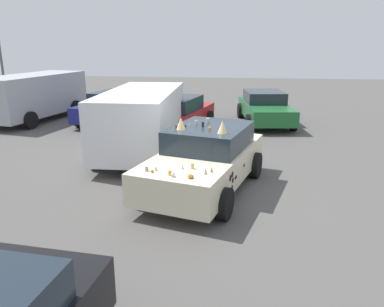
{
  "coord_description": "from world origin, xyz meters",
  "views": [
    {
      "loc": [
        -8.48,
        -0.81,
        3.43
      ],
      "look_at": [
        0.0,
        0.3,
        0.9
      ],
      "focal_mm": 35.31,
      "sensor_mm": 36.0,
      "label": 1
    }
  ],
  "objects_px": {
    "parked_van_near_left": "(142,119)",
    "parked_sedan_far_right": "(114,107)",
    "parked_van_row_back_center": "(34,95)",
    "parked_sedan_row_back_far": "(265,107)",
    "lot_lamp_post": "(0,49)",
    "art_car_decorated": "(206,158)",
    "parked_sedan_far_left": "(177,114)"
  },
  "relations": [
    {
      "from": "parked_sedan_far_right",
      "to": "art_car_decorated",
      "type": "bearing_deg",
      "value": 43.13
    },
    {
      "from": "parked_van_row_back_center",
      "to": "parked_van_near_left",
      "type": "bearing_deg",
      "value": -116.76
    },
    {
      "from": "parked_van_row_back_center",
      "to": "parked_sedan_far_right",
      "type": "height_order",
      "value": "parked_van_row_back_center"
    },
    {
      "from": "parked_van_row_back_center",
      "to": "parked_sedan_row_back_far",
      "type": "distance_m",
      "value": 10.31
    },
    {
      "from": "parked_van_near_left",
      "to": "parked_sedan_far_left",
      "type": "xyz_separation_m",
      "value": [
        3.29,
        -0.55,
        -0.43
      ]
    },
    {
      "from": "parked_van_near_left",
      "to": "parked_van_row_back_center",
      "type": "height_order",
      "value": "parked_van_row_back_center"
    },
    {
      "from": "parked_sedan_far_left",
      "to": "lot_lamp_post",
      "type": "height_order",
      "value": "lot_lamp_post"
    },
    {
      "from": "art_car_decorated",
      "to": "parked_sedan_far_left",
      "type": "height_order",
      "value": "art_car_decorated"
    },
    {
      "from": "parked_sedan_far_left",
      "to": "lot_lamp_post",
      "type": "distance_m",
      "value": 10.51
    },
    {
      "from": "parked_van_near_left",
      "to": "parked_sedan_far_right",
      "type": "xyz_separation_m",
      "value": [
        4.67,
        2.52,
        -0.44
      ]
    },
    {
      "from": "parked_sedan_far_right",
      "to": "parked_sedan_row_back_far",
      "type": "distance_m",
      "value": 6.63
    },
    {
      "from": "parked_van_row_back_center",
      "to": "parked_sedan_row_back_far",
      "type": "height_order",
      "value": "parked_van_row_back_center"
    },
    {
      "from": "art_car_decorated",
      "to": "lot_lamp_post",
      "type": "xyz_separation_m",
      "value": [
        9.59,
        11.29,
        2.33
      ]
    },
    {
      "from": "parked_sedan_far_right",
      "to": "parked_sedan_row_back_far",
      "type": "height_order",
      "value": "parked_sedan_row_back_far"
    },
    {
      "from": "parked_van_row_back_center",
      "to": "lot_lamp_post",
      "type": "xyz_separation_m",
      "value": [
        2.21,
        2.84,
        1.94
      ]
    },
    {
      "from": "art_car_decorated",
      "to": "parked_van_row_back_center",
      "type": "bearing_deg",
      "value": -116.18
    },
    {
      "from": "parked_van_near_left",
      "to": "parked_van_row_back_center",
      "type": "distance_m",
      "value": 7.75
    },
    {
      "from": "parked_sedan_far_right",
      "to": "parked_sedan_row_back_far",
      "type": "bearing_deg",
      "value": 105.7
    },
    {
      "from": "parked_van_row_back_center",
      "to": "parked_sedan_far_right",
      "type": "bearing_deg",
      "value": -79.63
    },
    {
      "from": "parked_van_near_left",
      "to": "lot_lamp_post",
      "type": "relative_size",
      "value": 0.98
    },
    {
      "from": "parked_van_row_back_center",
      "to": "parked_sedan_row_back_far",
      "type": "xyz_separation_m",
      "value": [
        0.65,
        -10.28,
        -0.46
      ]
    },
    {
      "from": "parked_sedan_far_left",
      "to": "parked_sedan_far_right",
      "type": "height_order",
      "value": "parked_sedan_far_left"
    },
    {
      "from": "art_car_decorated",
      "to": "parked_sedan_row_back_far",
      "type": "distance_m",
      "value": 8.23
    },
    {
      "from": "parked_van_near_left",
      "to": "parked_sedan_far_right",
      "type": "height_order",
      "value": "parked_van_near_left"
    },
    {
      "from": "parked_sedan_far_left",
      "to": "parked_van_row_back_center",
      "type": "bearing_deg",
      "value": 90.87
    },
    {
      "from": "lot_lamp_post",
      "to": "parked_van_row_back_center",
      "type": "bearing_deg",
      "value": -127.88
    },
    {
      "from": "art_car_decorated",
      "to": "parked_sedan_far_left",
      "type": "xyz_separation_m",
      "value": [
        6.01,
        1.7,
        -0.05
      ]
    },
    {
      "from": "parked_sedan_row_back_far",
      "to": "lot_lamp_post",
      "type": "height_order",
      "value": "lot_lamp_post"
    },
    {
      "from": "parked_van_row_back_center",
      "to": "parked_sedan_row_back_far",
      "type": "relative_size",
      "value": 1.19
    },
    {
      "from": "parked_van_row_back_center",
      "to": "lot_lamp_post",
      "type": "distance_m",
      "value": 4.08
    },
    {
      "from": "parked_van_near_left",
      "to": "parked_sedan_far_right",
      "type": "distance_m",
      "value": 5.33
    },
    {
      "from": "parked_van_near_left",
      "to": "lot_lamp_post",
      "type": "bearing_deg",
      "value": -129.42
    }
  ]
}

